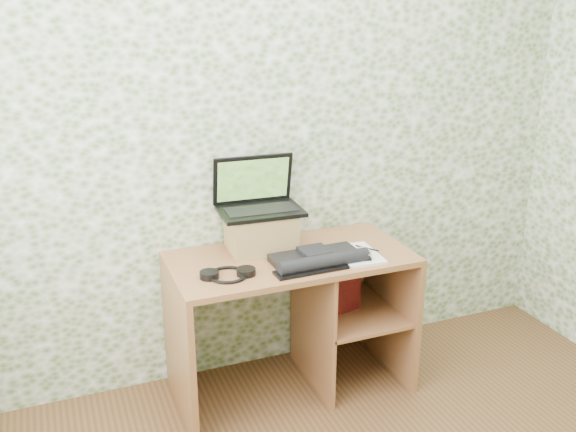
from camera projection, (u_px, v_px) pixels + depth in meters
name	position (u px, v px, depth m)	size (l,w,h in m)	color
wall_back	(268.00, 135.00, 3.28)	(3.50, 3.50, 0.00)	white
desk	(303.00, 300.00, 3.33)	(1.20, 0.60, 0.75)	brown
riser	(261.00, 231.00, 3.25)	(0.32, 0.27, 0.19)	#A7834A
laptop	(257.00, 198.00, 3.23)	(0.42, 0.31, 0.27)	black
keyboard	(319.00, 259.00, 3.09)	(0.50, 0.26, 0.07)	black
headphones	(228.00, 274.00, 2.95)	(0.26, 0.21, 0.03)	black
notepad	(358.00, 254.00, 3.19)	(0.20, 0.28, 0.01)	silver
mouse	(364.00, 254.00, 3.13)	(0.07, 0.11, 0.04)	#BCBCBF
pen	(367.00, 248.00, 3.24)	(0.01, 0.01, 0.13)	black
red_box	(339.00, 288.00, 3.36)	(0.23, 0.07, 0.28)	maroon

